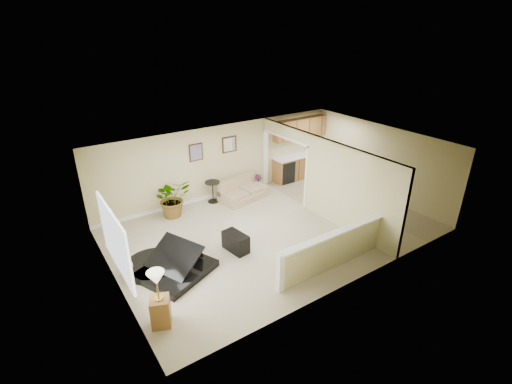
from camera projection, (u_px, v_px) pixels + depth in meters
floor at (273, 229)px, 10.96m from camera, size 9.00×9.00×0.00m
back_wall at (222, 161)px, 12.70m from camera, size 9.00×0.04×2.50m
front_wall at (354, 238)px, 8.18m from camera, size 9.00×0.04×2.50m
left_wall at (110, 238)px, 8.16m from camera, size 0.04×6.00×2.50m
right_wall at (379, 161)px, 12.72m from camera, size 0.04×6.00×2.50m
ceiling at (275, 149)px, 9.92m from camera, size 9.00×6.00×0.04m
kitchen_vinyl at (348, 203)px, 12.56m from camera, size 2.70×6.00×0.01m
interior_partition at (315, 176)px, 11.56m from camera, size 0.18×5.99×2.50m
pony_half_wall at (332, 250)px, 9.05m from camera, size 3.42×0.22×1.00m
left_window at (115, 240)px, 7.70m from camera, size 0.05×2.15×1.45m
wall_art_left at (196, 152)px, 11.99m from camera, size 0.48×0.04×0.58m
wall_mirror at (229, 144)px, 12.60m from camera, size 0.55×0.04×0.55m
kitchen_cabinets at (298, 157)px, 14.28m from camera, size 2.36×0.65×2.33m
piano at (170, 248)px, 8.89m from camera, size 2.31×2.27×1.54m
piano_bench at (236, 242)px, 9.87m from camera, size 0.49×0.80×0.50m
loveseat at (242, 189)px, 12.77m from camera, size 1.76×1.18×0.92m
accent_table at (213, 189)px, 12.47m from camera, size 0.51×0.51×0.74m
palm_plant at (173, 198)px, 11.51m from camera, size 1.13×0.99×1.23m
small_plant at (258, 184)px, 13.37m from camera, size 0.40×0.40×0.62m
lamp_stand at (159, 303)px, 7.30m from camera, size 0.50×0.50×1.29m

